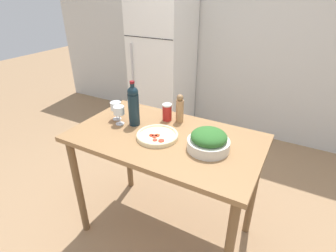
# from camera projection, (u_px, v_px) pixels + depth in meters

# --- Properties ---
(ground_plane) EXTENTS (14.00, 14.00, 0.00)m
(ground_plane) POSITION_uv_depth(u_px,v_px,m) (166.00, 229.00, 2.26)
(ground_plane) COLOR #9E7A56
(wall_back) EXTENTS (6.40, 0.08, 2.60)m
(wall_back) POSITION_uv_depth(u_px,v_px,m) (247.00, 37.00, 3.25)
(wall_back) COLOR silver
(wall_back) RESTS_ON ground_plane
(refrigerator) EXTENTS (0.69, 0.73, 1.84)m
(refrigerator) POSITION_uv_depth(u_px,v_px,m) (163.00, 65.00, 3.54)
(refrigerator) COLOR white
(refrigerator) RESTS_ON ground_plane
(prep_counter) EXTENTS (1.33, 0.77, 0.93)m
(prep_counter) POSITION_uv_depth(u_px,v_px,m) (165.00, 151.00, 1.88)
(prep_counter) COLOR olive
(prep_counter) RESTS_ON ground_plane
(wine_bottle) EXTENTS (0.08, 0.08, 0.34)m
(wine_bottle) POSITION_uv_depth(u_px,v_px,m) (134.00, 105.00, 1.90)
(wine_bottle) COLOR #142833
(wine_bottle) RESTS_ON prep_counter
(wine_glass_near) EXTENTS (0.08, 0.08, 0.14)m
(wine_glass_near) POSITION_uv_depth(u_px,v_px,m) (119.00, 111.00, 1.94)
(wine_glass_near) COLOR silver
(wine_glass_near) RESTS_ON prep_counter
(wine_glass_far) EXTENTS (0.08, 0.08, 0.14)m
(wine_glass_far) POSITION_uv_depth(u_px,v_px,m) (116.00, 107.00, 2.01)
(wine_glass_far) COLOR silver
(wine_glass_far) RESTS_ON prep_counter
(pepper_mill) EXTENTS (0.06, 0.06, 0.22)m
(pepper_mill) POSITION_uv_depth(u_px,v_px,m) (180.00, 109.00, 1.97)
(pepper_mill) COLOR #AD7F51
(pepper_mill) RESTS_ON prep_counter
(salad_bowl) EXTENTS (0.27, 0.27, 0.14)m
(salad_bowl) POSITION_uv_depth(u_px,v_px,m) (209.00, 141.00, 1.64)
(salad_bowl) COLOR silver
(salad_bowl) RESTS_ON prep_counter
(homemade_pizza) EXTENTS (0.29, 0.29, 0.03)m
(homemade_pizza) POSITION_uv_depth(u_px,v_px,m) (157.00, 136.00, 1.80)
(homemade_pizza) COLOR beige
(homemade_pizza) RESTS_ON prep_counter
(salt_canister) EXTENTS (0.07, 0.07, 0.13)m
(salt_canister) POSITION_uv_depth(u_px,v_px,m) (167.00, 112.00, 2.01)
(salt_canister) COLOR #B2231E
(salt_canister) RESTS_ON prep_counter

